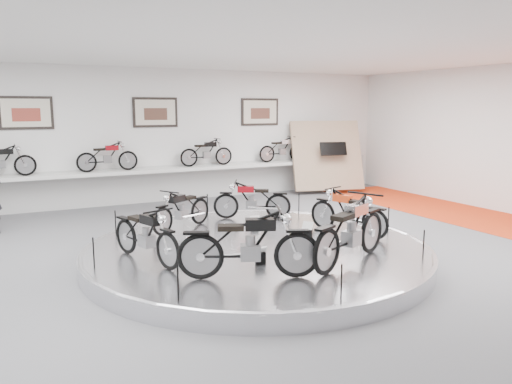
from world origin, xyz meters
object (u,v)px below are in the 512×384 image
bike_b (182,209)px  bike_d (249,244)px  shelf (160,170)px  bike_c (146,234)px  bike_a (252,200)px  bike_e (351,230)px  display_platform (257,252)px  bike_f (348,212)px

bike_b → bike_d: size_ratio=0.82×
shelf → bike_c: 6.81m
shelf → bike_c: size_ratio=6.90×
bike_a → bike_e: bearing=118.2°
shelf → bike_a: bearing=-78.4°
display_platform → bike_d: bike_d is taller
display_platform → bike_a: 2.30m
display_platform → bike_e: bearing=-63.4°
bike_a → bike_d: 4.10m
shelf → bike_f: size_ratio=7.03×
bike_b → bike_c: bike_c is taller
display_platform → bike_c: (-2.11, -0.07, 0.62)m
bike_c → bike_d: bearing=18.9°
shelf → bike_d: size_ratio=6.06×
bike_f → bike_a: bearing=8.5°
bike_b → bike_a: bearing=158.0°
bike_a → bike_b: bike_a is taller
bike_a → bike_c: bearing=63.9°
display_platform → bike_b: 2.05m
shelf → bike_f: 6.81m
bike_c → bike_d: (1.15, -1.55, 0.07)m
shelf → bike_d: bearing=-96.9°
bike_b → shelf: bearing=-131.2°
bike_b → bike_e: bike_e is taller
shelf → bike_b: size_ratio=7.39×
bike_e → bike_f: size_ratio=1.22×
bike_b → bike_e: 3.87m
display_platform → bike_f: bike_f is taller
bike_d → bike_a: bearing=86.7°
bike_d → bike_b: bearing=112.3°
bike_c → bike_b: bearing=128.2°
bike_c → bike_d: size_ratio=0.88×
bike_c → bike_f: size_ratio=1.02×
display_platform → bike_e: bike_e is taller
shelf → bike_d: bike_d is taller
display_platform → bike_d: size_ratio=3.52×
bike_a → bike_c: bike_c is taller
bike_e → bike_f: 1.97m
shelf → bike_b: (-0.87, -4.64, -0.26)m
bike_b → bike_e: bearing=86.0°
bike_d → bike_f: 3.34m
bike_a → bike_e: (-0.05, -3.72, 0.12)m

